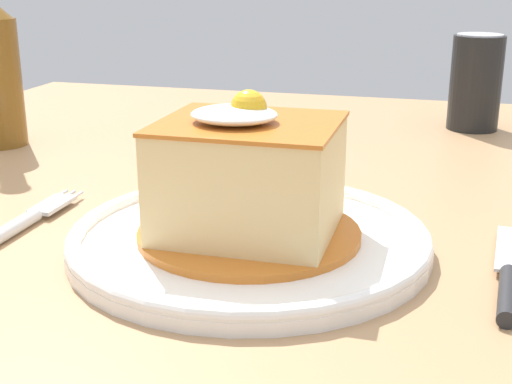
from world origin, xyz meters
TOP-DOWN VIEW (x-y plane):
  - dining_table at (0.00, 0.00)m, footprint 1.12×1.10m
  - main_plate at (0.01, -0.12)m, footprint 0.28×0.28m
  - sandwich_meal at (0.01, -0.12)m, footprint 0.17×0.17m
  - fork at (-0.18, -0.13)m, footprint 0.02×0.14m
  - knife at (0.20, -0.14)m, footprint 0.03×0.17m
  - soda_can at (0.18, 0.35)m, footprint 0.07×0.07m

SIDE VIEW (x-z plane):
  - dining_table at x=0.00m, z-range 0.26..0.99m
  - knife at x=0.20m, z-range 0.72..0.73m
  - fork at x=-0.18m, z-range 0.72..0.73m
  - main_plate at x=0.01m, z-range 0.72..0.74m
  - sandwich_meal at x=0.01m, z-range 0.72..0.83m
  - soda_can at x=0.18m, z-range 0.72..0.85m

